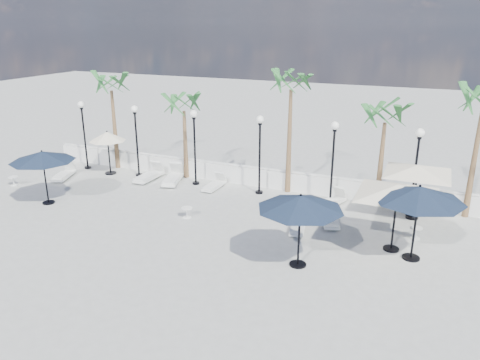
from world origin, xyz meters
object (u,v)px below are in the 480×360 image
at_px(lounger_3, 173,178).
at_px(lounger_5, 330,217).
at_px(lounger_0, 64,174).
at_px(lounger_2, 214,185).
at_px(lounger_4, 331,201).
at_px(parasol_navy_right, 419,194).
at_px(lounger_1, 149,175).
at_px(parasol_cream_small, 107,137).
at_px(lounger_6, 298,225).
at_px(parasol_cream_sq_a, 418,165).
at_px(parasol_navy_left, 42,157).
at_px(parasol_cream_sq_b, 398,185).
at_px(parasol_navy_mid, 300,203).

xyz_separation_m(lounger_3, lounger_5, (8.67, -1.88, -0.03)).
relative_size(lounger_0, lounger_2, 1.16).
xyz_separation_m(lounger_4, parasol_navy_right, (3.73, -3.84, 2.22)).
distance_m(lounger_3, parasol_navy_right, 12.80).
relative_size(lounger_1, lounger_5, 1.02).
height_order(lounger_4, parasol_cream_small, parasol_cream_small).
xyz_separation_m(lounger_5, lounger_6, (-1.01, -1.24, -0.03)).
bearing_deg(lounger_5, parasol_cream_small, 152.69).
bearing_deg(lounger_6, lounger_4, 67.77).
distance_m(lounger_0, lounger_1, 4.62).
distance_m(lounger_4, parasol_cream_sq_a, 4.10).
xyz_separation_m(lounger_6, parasol_cream_sq_a, (4.14, 3.10, 2.14)).
relative_size(lounger_0, lounger_1, 0.97).
bearing_deg(lounger_2, lounger_0, -166.45).
relative_size(lounger_3, parasol_navy_left, 0.79).
distance_m(lounger_4, lounger_6, 3.18).
height_order(lounger_1, parasol_cream_sq_a, parasol_cream_sq_a).
distance_m(lounger_6, parasol_navy_right, 4.96).
bearing_deg(parasol_cream_sq_b, parasol_navy_left, -174.82).
xyz_separation_m(lounger_0, parasol_cream_sq_a, (17.54, 1.66, 2.12)).
bearing_deg(lounger_0, lounger_4, -13.02).
xyz_separation_m(lounger_2, parasol_navy_left, (-6.21, -4.77, 2.02)).
relative_size(lounger_4, lounger_6, 1.08).
bearing_deg(lounger_1, parasol_navy_left, -116.57).
height_order(lounger_6, parasol_cream_sq_b, parasol_cream_sq_b).
bearing_deg(lounger_1, lounger_2, 2.60).
height_order(lounger_3, lounger_6, lounger_3).
bearing_deg(lounger_6, parasol_cream_sq_a, 26.10).
bearing_deg(parasol_cream_small, parasol_navy_mid, -25.21).
bearing_deg(lounger_4, lounger_5, -57.96).
bearing_deg(parasol_cream_sq_a, parasol_cream_sq_b, -98.38).
height_order(lounger_0, lounger_6, lounger_0).
bearing_deg(parasol_cream_sq_b, parasol_cream_sq_a, 81.62).
bearing_deg(lounger_6, parasol_navy_mid, -84.41).
xyz_separation_m(parasol_navy_right, parasol_cream_sq_b, (-0.72, 0.43, 0.08)).
distance_m(parasol_navy_left, parasol_navy_mid, 12.33).
xyz_separation_m(parasol_cream_sq_b, parasol_cream_small, (-15.28, 3.38, -0.46)).
bearing_deg(parasol_cream_sq_b, parasol_navy_right, -30.95).
bearing_deg(parasol_navy_right, lounger_4, 134.19).
height_order(lounger_5, parasol_navy_mid, parasol_navy_mid).
bearing_deg(parasol_navy_left, parasol_navy_mid, -5.13).
height_order(lounger_3, lounger_4, lounger_3).
bearing_deg(lounger_6, lounger_5, 39.98).
distance_m(lounger_1, lounger_6, 9.53).
bearing_deg(lounger_5, lounger_2, 144.38).
bearing_deg(parasol_cream_small, lounger_1, -2.06).
bearing_deg(lounger_4, parasol_cream_sq_a, 20.43).
xyz_separation_m(lounger_2, lounger_3, (-2.39, 0.00, 0.06)).
bearing_deg(lounger_6, parasol_cream_small, 154.42).
distance_m(parasol_navy_mid, parasol_navy_right, 4.10).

